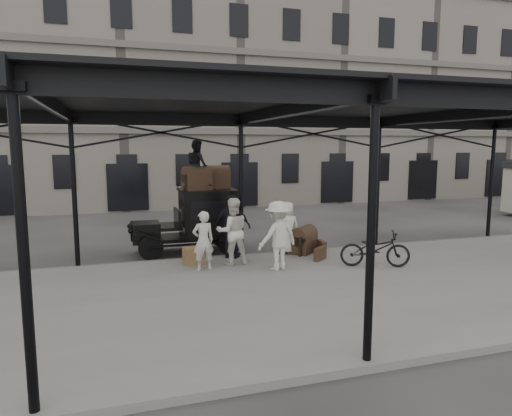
{
  "coord_description": "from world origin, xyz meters",
  "views": [
    {
      "loc": [
        -3.85,
        -12.06,
        3.64
      ],
      "look_at": [
        0.38,
        1.6,
        1.7
      ],
      "focal_mm": 32.0,
      "sensor_mm": 36.0,
      "label": 1
    }
  ],
  "objects": [
    {
      "name": "suitcase_flat",
      "position": [
        2.11,
        0.49,
        0.35
      ],
      "size": [
        0.56,
        0.49,
        0.4
      ],
      "primitive_type": "cube",
      "rotation": [
        0.0,
        0.0,
        0.68
      ],
      "color": "#41291E",
      "rests_on": "platform"
    },
    {
      "name": "platform",
      "position": [
        0.0,
        -2.0,
        0.07
      ],
      "size": [
        28.0,
        8.0,
        0.15
      ],
      "primitive_type": "cube",
      "color": "slate",
      "rests_on": "ground"
    },
    {
      "name": "suitcase_upright",
      "position": [
        2.48,
        1.18,
        0.38
      ],
      "size": [
        0.22,
        0.61,
        0.45
      ],
      "primitive_type": "cube",
      "rotation": [
        0.0,
        0.0,
        -0.12
      ],
      "color": "#41291E",
      "rests_on": "platform"
    },
    {
      "name": "steamer_trunk_roof_far",
      "position": [
        -0.5,
        3.52,
        2.51
      ],
      "size": [
        0.94,
        0.61,
        0.67
      ],
      "primitive_type": null,
      "rotation": [
        0.0,
        0.0,
        0.06
      ],
      "color": "#41291E",
      "rests_on": "taxi"
    },
    {
      "name": "building_frontage",
      "position": [
        0.0,
        18.0,
        7.0
      ],
      "size": [
        64.0,
        8.0,
        14.0
      ],
      "primitive_type": "cube",
      "color": "slate",
      "rests_on": "ground"
    },
    {
      "name": "porter_centre",
      "position": [
        1.44,
        1.63,
        1.01
      ],
      "size": [
        0.86,
        0.59,
        1.71
      ],
      "primitive_type": "imported",
      "rotation": [
        0.0,
        0.0,
        3.09
      ],
      "color": "silver",
      "rests_on": "platform"
    },
    {
      "name": "porter_roof",
      "position": [
        -1.2,
        3.22,
        3.02
      ],
      "size": [
        0.81,
        0.94,
        1.68
      ],
      "primitive_type": "imported",
      "rotation": [
        0.0,
        0.0,
        1.81
      ],
      "color": "black",
      "rests_on": "taxi"
    },
    {
      "name": "wicker_hamper",
      "position": [
        -1.7,
        1.17,
        0.4
      ],
      "size": [
        0.65,
        0.52,
        0.5
      ],
      "primitive_type": "cube",
      "rotation": [
        0.0,
        0.0,
        0.12
      ],
      "color": "olive",
      "rests_on": "platform"
    },
    {
      "name": "porter_official",
      "position": [
        -0.41,
        1.58,
        1.15
      ],
      "size": [
        1.26,
        1.02,
        2.01
      ],
      "primitive_type": "imported",
      "rotation": [
        0.0,
        0.0,
        2.61
      ],
      "color": "black",
      "rests_on": "platform"
    },
    {
      "name": "porter_right",
      "position": [
        0.48,
        -0.13,
        1.13
      ],
      "size": [
        1.44,
        1.1,
        1.97
      ],
      "primitive_type": "imported",
      "rotation": [
        0.0,
        0.0,
        3.47
      ],
      "color": "silver",
      "rests_on": "platform"
    },
    {
      "name": "taxi",
      "position": [
        -1.16,
        3.32,
        1.2
      ],
      "size": [
        3.65,
        1.55,
        2.18
      ],
      "color": "black",
      "rests_on": "ground"
    },
    {
      "name": "porter_midleft",
      "position": [
        -0.6,
        0.83,
        1.14
      ],
      "size": [
        0.98,
        0.77,
        1.99
      ],
      "primitive_type": "imported",
      "rotation": [
        0.0,
        0.0,
        3.13
      ],
      "color": "silver",
      "rests_on": "platform"
    },
    {
      "name": "bicycle",
      "position": [
        3.3,
        -0.69,
        0.68
      ],
      "size": [
        2.12,
        1.4,
        1.05
      ],
      "primitive_type": "imported",
      "rotation": [
        0.0,
        0.0,
        1.18
      ],
      "color": "black",
      "rests_on": "platform"
    },
    {
      "name": "porter_left",
      "position": [
        -1.55,
        0.4,
        1.0
      ],
      "size": [
        0.66,
        0.48,
        1.7
      ],
      "primitive_type": "imported",
      "rotation": [
        0.0,
        0.0,
        3.26
      ],
      "color": "beige",
      "rests_on": "platform"
    },
    {
      "name": "steamer_trunk_roof_near",
      "position": [
        -1.25,
        3.07,
        2.51
      ],
      "size": [
        1.02,
        0.77,
        0.67
      ],
      "primitive_type": null,
      "rotation": [
        0.0,
        0.0,
        0.26
      ],
      "color": "#41291E",
      "rests_on": "taxi"
    },
    {
      "name": "canopy",
      "position": [
        0.0,
        -1.72,
        4.6
      ],
      "size": [
        22.5,
        9.0,
        4.74
      ],
      "color": "black",
      "rests_on": "ground"
    },
    {
      "name": "steamer_trunk_platform",
      "position": [
        2.02,
        1.59,
        0.52
      ],
      "size": [
        1.15,
        1.13,
        0.74
      ],
      "primitive_type": null,
      "rotation": [
        0.0,
        0.0,
        0.75
      ],
      "color": "#41291E",
      "rests_on": "platform"
    },
    {
      "name": "ground",
      "position": [
        0.0,
        0.0,
        0.0
      ],
      "size": [
        120.0,
        120.0,
        0.0
      ],
      "primitive_type": "plane",
      "color": "#383533",
      "rests_on": "ground"
    }
  ]
}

